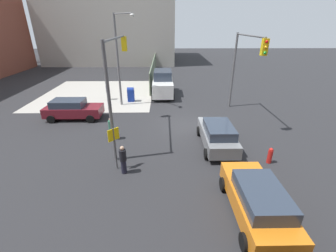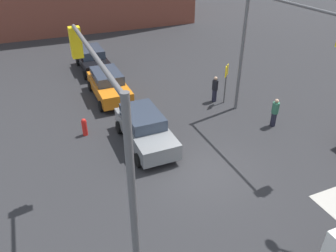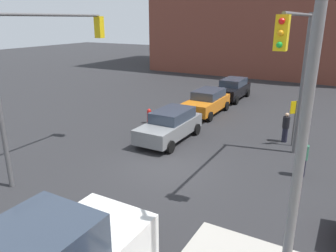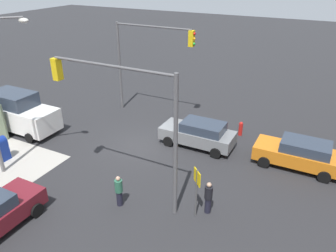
% 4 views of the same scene
% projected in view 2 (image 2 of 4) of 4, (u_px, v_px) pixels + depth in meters
% --- Properties ---
extents(ground_plane, '(120.00, 120.00, 0.00)m').
position_uv_depth(ground_plane, '(205.00, 171.00, 14.23)').
color(ground_plane, '#28282B').
extents(traffic_signal_nw_corner, '(6.30, 0.36, 6.50)m').
position_uv_depth(traffic_signal_nw_corner, '(276.00, 40.00, 14.97)').
color(traffic_signal_nw_corner, '#59595B').
rests_on(traffic_signal_nw_corner, ground).
extents(traffic_signal_se_corner, '(6.06, 0.36, 6.50)m').
position_uv_depth(traffic_signal_se_corner, '(104.00, 121.00, 8.61)').
color(traffic_signal_se_corner, '#59595B').
rests_on(traffic_signal_se_corner, ground).
extents(warning_sign_two_way, '(0.48, 0.48, 2.40)m').
position_uv_depth(warning_sign_two_way, '(226.00, 77.00, 19.09)').
color(warning_sign_two_way, '#4C4C4C').
rests_on(warning_sign_two_way, ground).
extents(fire_hydrant, '(0.26, 0.26, 0.94)m').
position_uv_depth(fire_hydrant, '(84.00, 127.00, 16.51)').
color(fire_hydrant, red).
rests_on(fire_hydrant, ground).
extents(coupe_black, '(4.41, 2.02, 1.62)m').
position_uv_depth(coupe_black, '(93.00, 59.00, 24.14)').
color(coupe_black, black).
rests_on(coupe_black, ground).
extents(sedan_orange, '(4.49, 2.02, 1.62)m').
position_uv_depth(sedan_orange, '(109.00, 85.00, 20.12)').
color(sedan_orange, orange).
rests_on(sedan_orange, ground).
extents(coupe_gray, '(4.50, 2.02, 1.62)m').
position_uv_depth(coupe_gray, '(145.00, 128.00, 15.68)').
color(coupe_gray, slate).
rests_on(coupe_gray, ground).
extents(pedestrian_waiting, '(0.36, 0.36, 1.57)m').
position_uv_depth(pedestrian_waiting, '(275.00, 112.00, 17.14)').
color(pedestrian_waiting, '#2D664C').
rests_on(pedestrian_waiting, ground).
extents(pedestrian_walking_north, '(0.36, 0.36, 1.60)m').
position_uv_depth(pedestrian_walking_north, '(215.00, 89.00, 19.67)').
color(pedestrian_walking_north, black).
rests_on(pedestrian_walking_north, ground).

